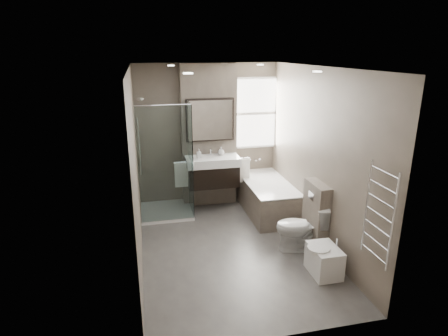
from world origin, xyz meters
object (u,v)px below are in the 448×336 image
object	(u,v)px
bathtub	(267,195)
toilet	(301,227)
bidet	(324,260)
vanity	(213,171)

from	to	relation	value
bathtub	toilet	distance (m)	1.39
toilet	bidet	size ratio (longest dim) A/B	1.45
bidet	vanity	bearing A→B (deg)	113.20
toilet	vanity	bearing A→B (deg)	-136.97
vanity	toilet	bearing A→B (deg)	-60.55
bathtub	bidet	distance (m)	2.05
bidet	toilet	bearing A→B (deg)	93.92
bidet	bathtub	bearing A→B (deg)	92.51
bathtub	toilet	world-z (taller)	toilet
vanity	bathtub	distance (m)	1.07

